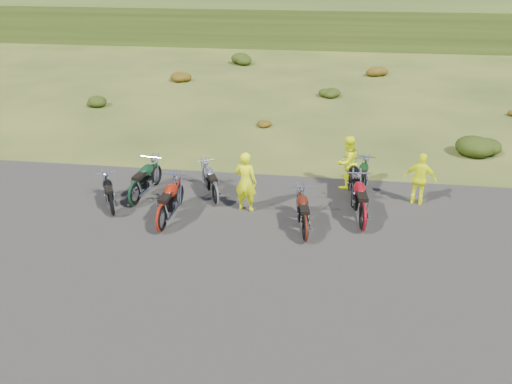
# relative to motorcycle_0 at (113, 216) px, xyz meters

# --- Properties ---
(ground) EXTENTS (300.00, 300.00, 0.00)m
(ground) POSITION_rel_motorcycle_0_xyz_m (3.83, -0.49, 0.00)
(ground) COLOR #2E3F15
(ground) RESTS_ON ground
(gravel_pad) EXTENTS (20.00, 12.00, 0.04)m
(gravel_pad) POSITION_rel_motorcycle_0_xyz_m (3.83, -2.49, 0.00)
(gravel_pad) COLOR black
(gravel_pad) RESTS_ON ground
(hill_slope) EXTENTS (300.00, 45.97, 9.37)m
(hill_slope) POSITION_rel_motorcycle_0_xyz_m (3.83, 49.51, 0.00)
(hill_slope) COLOR #2D3B13
(hill_slope) RESTS_ON ground
(shrub_1) EXTENTS (1.03, 1.03, 0.61)m
(shrub_1) POSITION_rel_motorcycle_0_xyz_m (-5.27, 10.81, 0.31)
(shrub_1) COLOR black
(shrub_1) RESTS_ON ground
(shrub_2) EXTENTS (1.30, 1.30, 0.77)m
(shrub_2) POSITION_rel_motorcycle_0_xyz_m (-2.37, 16.11, 0.38)
(shrub_2) COLOR #653A0C
(shrub_2) RESTS_ON ground
(shrub_3) EXTENTS (1.56, 1.56, 0.92)m
(shrub_3) POSITION_rel_motorcycle_0_xyz_m (0.53, 21.41, 0.46)
(shrub_3) COLOR black
(shrub_3) RESTS_ON ground
(shrub_4) EXTENTS (0.77, 0.77, 0.45)m
(shrub_4) POSITION_rel_motorcycle_0_xyz_m (3.43, 8.71, 0.23)
(shrub_4) COLOR #653A0C
(shrub_4) RESTS_ON ground
(shrub_5) EXTENTS (1.03, 1.03, 0.61)m
(shrub_5) POSITION_rel_motorcycle_0_xyz_m (6.33, 14.01, 0.31)
(shrub_5) COLOR black
(shrub_5) RESTS_ON ground
(shrub_6) EXTENTS (1.30, 1.30, 0.77)m
(shrub_6) POSITION_rel_motorcycle_0_xyz_m (9.23, 19.31, 0.38)
(shrub_6) COLOR #653A0C
(shrub_6) RESTS_ON ground
(shrub_7) EXTENTS (1.56, 1.56, 0.92)m
(shrub_7) POSITION_rel_motorcycle_0_xyz_m (12.13, 6.61, 0.46)
(shrub_7) COLOR black
(shrub_7) RESTS_ON ground
(motorcycle_0) EXTENTS (1.45, 1.95, 0.98)m
(motorcycle_0) POSITION_rel_motorcycle_0_xyz_m (0.00, 0.00, 0.00)
(motorcycle_0) COLOR black
(motorcycle_0) RESTS_ON ground
(motorcycle_1) EXTENTS (0.86, 2.32, 1.20)m
(motorcycle_1) POSITION_rel_motorcycle_0_xyz_m (1.74, -0.69, 0.00)
(motorcycle_1) COLOR maroon
(motorcycle_1) RESTS_ON ground
(motorcycle_2) EXTENTS (1.04, 2.28, 1.15)m
(motorcycle_2) POSITION_rel_motorcycle_0_xyz_m (0.45, 0.73, 0.00)
(motorcycle_2) COLOR black
(motorcycle_2) RESTS_ON ground
(motorcycle_3) EXTENTS (1.49, 2.12, 1.06)m
(motorcycle_3) POSITION_rel_motorcycle_0_xyz_m (2.90, 1.09, 0.00)
(motorcycle_3) COLOR #B7B8BC
(motorcycle_3) RESTS_ON ground
(motorcycle_4) EXTENTS (1.02, 2.19, 1.10)m
(motorcycle_4) POSITION_rel_motorcycle_0_xyz_m (5.73, -0.68, 0.00)
(motorcycle_4) COLOR #48150C
(motorcycle_4) RESTS_ON ground
(motorcycle_5) EXTENTS (0.76, 2.23, 1.17)m
(motorcycle_5) POSITION_rel_motorcycle_0_xyz_m (7.11, 1.47, 0.00)
(motorcycle_5) COLOR black
(motorcycle_5) RESTS_ON ground
(motorcycle_6) EXTENTS (0.98, 2.39, 1.22)m
(motorcycle_6) POSITION_rel_motorcycle_0_xyz_m (7.31, 0.10, 0.00)
(motorcycle_6) COLOR maroon
(motorcycle_6) RESTS_ON ground
(motorcycle_7) EXTENTS (0.97, 2.03, 1.02)m
(motorcycle_7) POSITION_rel_motorcycle_0_xyz_m (7.34, 2.14, 0.00)
(motorcycle_7) COLOR black
(motorcycle_7) RESTS_ON ground
(person_middle) EXTENTS (0.77, 0.59, 1.87)m
(person_middle) POSITION_rel_motorcycle_0_xyz_m (3.88, 0.85, 0.94)
(person_middle) COLOR #DBE70C
(person_middle) RESTS_ON ground
(person_right_a) EXTENTS (1.09, 1.08, 1.77)m
(person_right_a) POSITION_rel_motorcycle_0_xyz_m (6.91, 2.89, 0.89)
(person_right_a) COLOR #DBE70C
(person_right_a) RESTS_ON ground
(person_right_b) EXTENTS (1.05, 0.69, 1.65)m
(person_right_b) POSITION_rel_motorcycle_0_xyz_m (9.10, 2.00, 0.83)
(person_right_b) COLOR #DBE70C
(person_right_b) RESTS_ON ground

